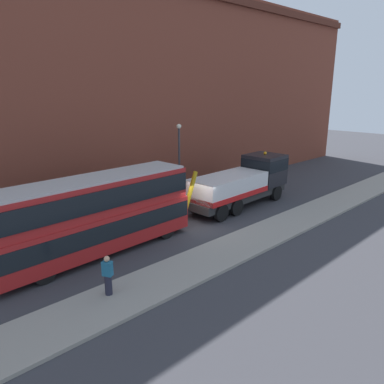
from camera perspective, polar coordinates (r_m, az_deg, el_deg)
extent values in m
plane|color=#38383D|center=(23.42, -0.29, -5.21)|extent=(120.00, 120.00, 0.00)
cube|color=gray|center=(20.78, 7.79, -7.94)|extent=(60.00, 2.80, 0.15)
cube|color=brown|center=(27.28, -10.63, 14.67)|extent=(60.00, 1.20, 16.00)
cube|color=#2D2D2D|center=(27.16, 7.16, -0.48)|extent=(9.07, 2.53, 0.55)
cube|color=black|center=(29.37, 11.04, 3.44)|extent=(2.69, 2.69, 2.30)
cube|color=black|center=(29.28, 11.09, 4.30)|extent=(2.72, 2.72, 0.90)
cube|color=silver|center=(25.91, 5.50, 1.02)|extent=(6.19, 2.81, 1.40)
cube|color=red|center=(26.05, 5.47, -0.09)|extent=(6.19, 2.87, 0.36)
cylinder|color=#B79914|center=(23.14, -0.25, 0.08)|extent=(1.24, 0.32, 2.52)
sphere|color=orange|center=(29.14, 11.17, 5.88)|extent=(0.24, 0.24, 0.24)
cylinder|color=black|center=(30.45, 9.24, 0.66)|extent=(1.17, 0.38, 1.16)
cylinder|color=black|center=(29.29, 12.79, -0.13)|extent=(1.17, 0.38, 1.16)
cylinder|color=black|center=(26.64, 3.03, -1.32)|extent=(1.17, 0.38, 1.16)
cylinder|color=black|center=(25.30, 6.81, -2.33)|extent=(1.17, 0.38, 1.16)
cylinder|color=black|center=(25.51, 0.66, -2.07)|extent=(1.17, 0.38, 1.16)
cylinder|color=black|center=(24.11, 4.49, -3.18)|extent=(1.17, 0.38, 1.16)
cube|color=#AD1E1E|center=(19.83, -14.62, -5.71)|extent=(11.08, 2.89, 1.90)
cube|color=#AD1E1E|center=(19.27, -14.98, -0.71)|extent=(10.86, 2.78, 1.70)
cube|color=black|center=(19.75, -14.67, -5.03)|extent=(10.97, 2.93, 0.90)
cube|color=black|center=(19.24, -15.01, -0.42)|extent=(10.75, 2.93, 1.00)
cube|color=#B2B2B2|center=(19.04, -15.17, 1.92)|extent=(10.63, 2.67, 0.12)
cube|color=yellow|center=(22.61, -2.88, 0.75)|extent=(0.11, 1.50, 0.44)
cylinder|color=black|center=(22.99, -7.62, -4.38)|extent=(1.05, 0.34, 1.04)
cylinder|color=black|center=(21.44, -4.01, -5.79)|extent=(1.05, 0.34, 1.04)
cylinder|color=black|center=(19.74, -24.41, -9.17)|extent=(1.05, 0.34, 1.04)
cylinder|color=black|center=(17.90, -21.76, -11.44)|extent=(1.05, 0.34, 1.04)
cylinder|color=#232333|center=(16.02, -12.71, -13.74)|extent=(0.40, 0.40, 0.85)
cube|color=#1E6084|center=(15.68, -12.88, -11.39)|extent=(0.41, 0.47, 0.62)
sphere|color=tan|center=(15.49, -12.97, -9.97)|extent=(0.24, 0.24, 0.24)
cylinder|color=#38383D|center=(28.12, -1.97, 4.16)|extent=(0.16, 0.16, 5.50)
sphere|color=#EAE5C6|center=(27.69, -2.03, 10.05)|extent=(0.36, 0.36, 0.36)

